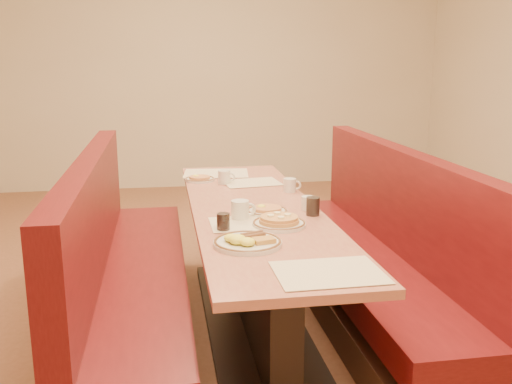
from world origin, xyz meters
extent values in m
plane|color=#9E6647|center=(0.00, 0.00, 0.00)|extent=(8.00, 8.00, 0.00)
cube|color=beige|center=(0.00, 4.00, 1.40)|extent=(6.00, 0.04, 2.80)
cube|color=black|center=(0.00, 0.00, 0.03)|extent=(0.55, 1.88, 0.06)
cube|color=black|center=(0.00, 0.00, 0.35)|extent=(0.15, 1.75, 0.71)
cube|color=#BC7657|center=(0.00, 0.00, 0.73)|extent=(0.70, 2.50, 0.04)
cube|color=#4C3326|center=(-0.68, 0.00, 0.10)|extent=(0.55, 2.50, 0.20)
cube|color=#601011|center=(-0.68, 0.00, 0.37)|extent=(0.55, 2.50, 0.16)
cube|color=#601011|center=(-0.89, 0.00, 0.75)|extent=(0.12, 2.50, 0.60)
cube|color=#4C3326|center=(0.68, 0.00, 0.10)|extent=(0.55, 2.50, 0.20)
cube|color=#601011|center=(0.68, 0.00, 0.37)|extent=(0.55, 2.50, 0.16)
cube|color=#601011|center=(0.89, 0.00, 0.75)|extent=(0.12, 2.50, 0.60)
cube|color=beige|center=(-0.09, -0.33, 0.75)|extent=(0.37, 0.28, 0.00)
cube|color=beige|center=(0.12, -1.05, 0.75)|extent=(0.42, 0.32, 0.00)
cube|color=beige|center=(-0.12, 0.99, 0.75)|extent=(0.50, 0.39, 0.00)
cube|color=beige|center=(0.09, 0.63, 0.75)|extent=(0.40, 0.32, 0.00)
cylinder|color=silver|center=(0.06, -0.38, 0.76)|extent=(0.27, 0.27, 0.02)
torus|color=brown|center=(0.06, -0.38, 0.77)|extent=(0.26, 0.26, 0.01)
cylinder|color=#D5914C|center=(0.06, -0.38, 0.78)|extent=(0.20, 0.20, 0.02)
cylinder|color=#D5914C|center=(0.06, -0.38, 0.79)|extent=(0.19, 0.19, 0.02)
cylinder|color=#FFEAA6|center=(0.10, -0.38, 0.81)|extent=(0.03, 0.03, 0.01)
cylinder|color=#FFEAA6|center=(0.06, -0.34, 0.81)|extent=(0.03, 0.03, 0.01)
cylinder|color=#FFEAA6|center=(0.02, -0.39, 0.81)|extent=(0.03, 0.03, 0.01)
cylinder|color=#FFEAA6|center=(0.06, -0.43, 0.81)|extent=(0.03, 0.03, 0.01)
cylinder|color=silver|center=(-0.14, -0.66, 0.76)|extent=(0.31, 0.31, 0.02)
torus|color=brown|center=(-0.14, -0.66, 0.77)|extent=(0.30, 0.30, 0.01)
ellipsoid|color=#FFF641|center=(-0.19, -0.69, 0.79)|extent=(0.08, 0.08, 0.04)
ellipsoid|color=#FFF641|center=(-0.15, -0.72, 0.79)|extent=(0.07, 0.07, 0.04)
ellipsoid|color=#FFF641|center=(-0.21, -0.65, 0.79)|extent=(0.06, 0.06, 0.03)
cylinder|color=brown|center=(-0.11, -0.63, 0.78)|extent=(0.11, 0.06, 0.02)
cylinder|color=brown|center=(-0.11, -0.60, 0.78)|extent=(0.11, 0.06, 0.02)
cube|color=#C5773D|center=(-0.07, -0.69, 0.78)|extent=(0.10, 0.08, 0.02)
cylinder|color=silver|center=(0.05, -0.14, 0.76)|extent=(0.22, 0.22, 0.02)
torus|color=brown|center=(0.05, -0.14, 0.77)|extent=(0.22, 0.22, 0.01)
cylinder|color=#CC8948|center=(0.05, -0.14, 0.78)|extent=(0.16, 0.16, 0.02)
ellipsoid|color=#FFF641|center=(0.02, -0.12, 0.78)|extent=(0.05, 0.05, 0.02)
cylinder|color=silver|center=(-0.25, 0.77, 0.76)|extent=(0.20, 0.20, 0.02)
torus|color=brown|center=(-0.25, 0.77, 0.77)|extent=(0.20, 0.20, 0.01)
cylinder|color=#CC8948|center=(-0.25, 0.77, 0.77)|extent=(0.14, 0.14, 0.02)
ellipsoid|color=#FFF641|center=(-0.28, 0.78, 0.78)|extent=(0.04, 0.04, 0.02)
cylinder|color=silver|center=(0.28, -0.11, 0.79)|extent=(0.07, 0.07, 0.08)
torus|color=silver|center=(0.32, -0.10, 0.79)|extent=(0.06, 0.02, 0.05)
cylinder|color=black|center=(0.28, -0.11, 0.82)|extent=(0.06, 0.06, 0.01)
cylinder|color=silver|center=(-0.11, -0.23, 0.80)|extent=(0.09, 0.09, 0.10)
torus|color=silver|center=(-0.06, -0.23, 0.80)|extent=(0.07, 0.02, 0.07)
cylinder|color=black|center=(-0.11, -0.23, 0.84)|extent=(0.08, 0.08, 0.01)
cylinder|color=silver|center=(0.28, 0.34, 0.79)|extent=(0.08, 0.08, 0.08)
torus|color=silver|center=(0.32, 0.33, 0.79)|extent=(0.06, 0.02, 0.06)
cylinder|color=black|center=(0.28, 0.34, 0.83)|extent=(0.07, 0.07, 0.01)
cylinder|color=silver|center=(-0.10, 0.65, 0.79)|extent=(0.08, 0.08, 0.09)
torus|color=silver|center=(-0.05, 0.64, 0.79)|extent=(0.06, 0.03, 0.06)
cylinder|color=black|center=(-0.10, 0.65, 0.83)|extent=(0.07, 0.07, 0.01)
cylinder|color=black|center=(-0.22, -0.42, 0.79)|extent=(0.06, 0.06, 0.09)
cylinder|color=silver|center=(-0.22, -0.42, 0.79)|extent=(0.06, 0.06, 0.09)
cylinder|color=black|center=(0.28, -0.22, 0.80)|extent=(0.07, 0.07, 0.10)
cylinder|color=silver|center=(0.28, -0.22, 0.80)|extent=(0.07, 0.07, 0.10)
camera|label=1|loc=(-0.50, -3.06, 1.56)|focal=40.00mm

